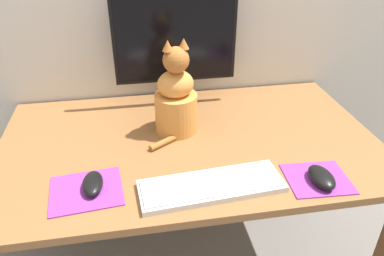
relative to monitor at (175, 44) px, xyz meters
name	(u,v)px	position (x,y,z in m)	size (l,w,h in m)	color
desk	(190,161)	(0.01, -0.28, -0.34)	(1.28, 0.76, 0.70)	brown
monitor	(175,44)	(0.00, 0.00, 0.00)	(0.46, 0.17, 0.45)	black
keyboard	(212,185)	(0.02, -0.55, -0.24)	(0.42, 0.17, 0.02)	silver
mousepad_left	(86,191)	(-0.33, -0.50, -0.25)	(0.21, 0.19, 0.00)	purple
mousepad_right	(317,179)	(0.34, -0.56, -0.25)	(0.19, 0.17, 0.00)	purple
computer_mouse_left	(93,183)	(-0.31, -0.49, -0.23)	(0.06, 0.11, 0.03)	black
computer_mouse_right	(322,177)	(0.34, -0.58, -0.23)	(0.07, 0.11, 0.03)	black
cat	(176,99)	(-0.03, -0.21, -0.12)	(0.20, 0.22, 0.33)	#D6893D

